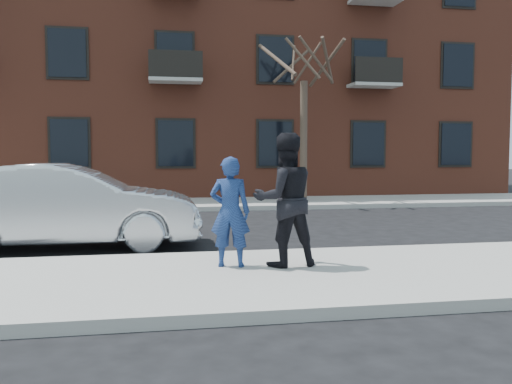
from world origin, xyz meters
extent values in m
plane|color=black|center=(0.00, 0.00, 0.00)|extent=(100.00, 100.00, 0.00)
cube|color=#9B9893|center=(0.00, -0.25, 0.07)|extent=(50.00, 3.50, 0.15)
cube|color=#999691|center=(0.00, 1.55, 0.07)|extent=(50.00, 0.10, 0.15)
cube|color=#9B9893|center=(0.00, 11.25, 0.07)|extent=(50.00, 3.50, 0.15)
cube|color=#999691|center=(0.00, 9.45, 0.07)|extent=(50.00, 0.10, 0.15)
cube|color=brown|center=(2.00, 18.00, 6.00)|extent=(24.00, 10.00, 12.00)
cube|color=black|center=(3.90, 12.94, 2.20)|extent=(1.30, 0.06, 1.70)
cube|color=black|center=(11.50, 12.94, 2.20)|extent=(1.30, 0.06, 1.70)
cube|color=black|center=(3.90, 12.94, 5.40)|extent=(1.30, 0.06, 1.70)
cube|color=black|center=(11.50, 12.94, 5.40)|extent=(1.30, 0.06, 1.70)
cylinder|color=#3B2C23|center=(4.50, 11.00, 2.25)|extent=(0.26, 0.26, 4.20)
imported|color=#B7BABF|center=(-2.24, 3.20, 0.81)|extent=(4.94, 1.73, 1.63)
imported|color=navy|center=(0.47, 0.33, 0.96)|extent=(0.67, 0.52, 1.63)
cube|color=black|center=(0.47, 0.55, 1.43)|extent=(0.10, 0.14, 0.08)
imported|color=black|center=(1.27, 0.24, 1.14)|extent=(1.03, 0.85, 1.97)
cube|color=black|center=(1.10, 0.40, 1.19)|extent=(0.11, 0.15, 0.06)
camera|label=1|loc=(-0.57, -7.53, 1.82)|focal=38.00mm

